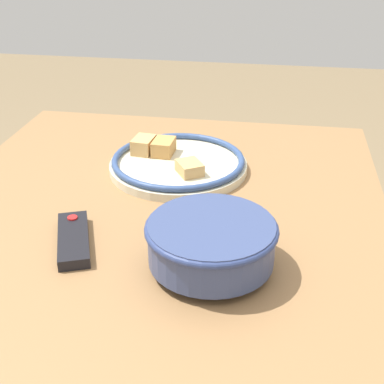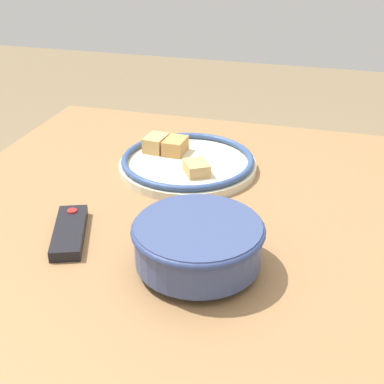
# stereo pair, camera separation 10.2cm
# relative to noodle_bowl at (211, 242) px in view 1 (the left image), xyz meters

# --- Properties ---
(dining_table) EXTENTS (1.17, 0.90, 0.72)m
(dining_table) POSITION_rel_noodle_bowl_xyz_m (0.09, 0.13, -0.14)
(dining_table) COLOR olive
(dining_table) RESTS_ON ground_plane
(noodle_bowl) EXTENTS (0.21, 0.21, 0.08)m
(noodle_bowl) POSITION_rel_noodle_bowl_xyz_m (0.00, 0.00, 0.00)
(noodle_bowl) COLOR #384775
(noodle_bowl) RESTS_ON dining_table
(food_plate) EXTENTS (0.31, 0.31, 0.05)m
(food_plate) POSITION_rel_noodle_bowl_xyz_m (0.35, 0.12, -0.03)
(food_plate) COLOR beige
(food_plate) RESTS_ON dining_table
(tv_remote) EXTENTS (0.17, 0.11, 0.02)m
(tv_remote) POSITION_rel_noodle_bowl_xyz_m (0.03, 0.25, -0.04)
(tv_remote) COLOR black
(tv_remote) RESTS_ON dining_table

